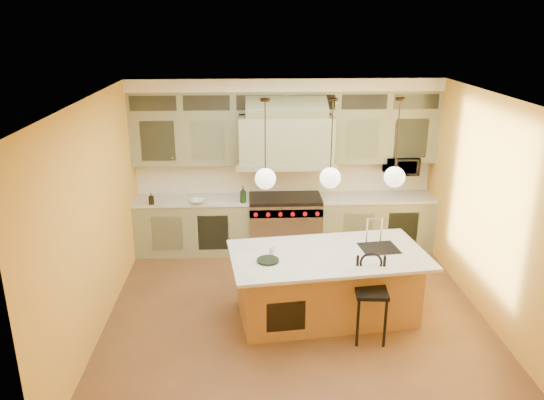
{
  "coord_description": "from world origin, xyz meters",
  "views": [
    {
      "loc": [
        -0.6,
        -6.22,
        3.78
      ],
      "look_at": [
        -0.29,
        0.7,
        1.4
      ],
      "focal_mm": 35.0,
      "sensor_mm": 36.0,
      "label": 1
    }
  ],
  "objects_px": {
    "range": "(285,223)",
    "counter_stool": "(371,293)",
    "kitchen_island": "(327,283)",
    "microwave": "(401,165)"
  },
  "relations": [
    {
      "from": "counter_stool",
      "to": "range",
      "type": "bearing_deg",
      "value": 112.46
    },
    {
      "from": "kitchen_island",
      "to": "microwave",
      "type": "bearing_deg",
      "value": 48.7
    },
    {
      "from": "kitchen_island",
      "to": "microwave",
      "type": "xyz_separation_m",
      "value": [
        1.54,
        2.26,
        0.98
      ]
    },
    {
      "from": "microwave",
      "to": "kitchen_island",
      "type": "bearing_deg",
      "value": -124.36
    },
    {
      "from": "range",
      "to": "kitchen_island",
      "type": "bearing_deg",
      "value": -79.33
    },
    {
      "from": "kitchen_island",
      "to": "range",
      "type": "bearing_deg",
      "value": 93.74
    },
    {
      "from": "kitchen_island",
      "to": "counter_stool",
      "type": "relative_size",
      "value": 2.41
    },
    {
      "from": "range",
      "to": "counter_stool",
      "type": "relative_size",
      "value": 1.09
    },
    {
      "from": "range",
      "to": "microwave",
      "type": "relative_size",
      "value": 2.21
    },
    {
      "from": "counter_stool",
      "to": "microwave",
      "type": "xyz_separation_m",
      "value": [
        1.09,
        2.82,
        0.83
      ]
    }
  ]
}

